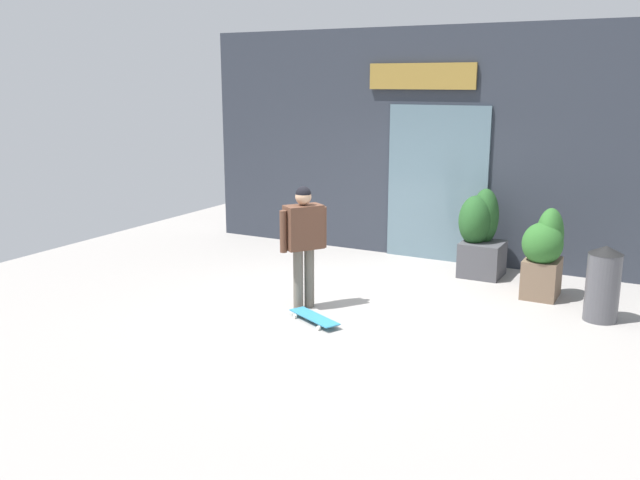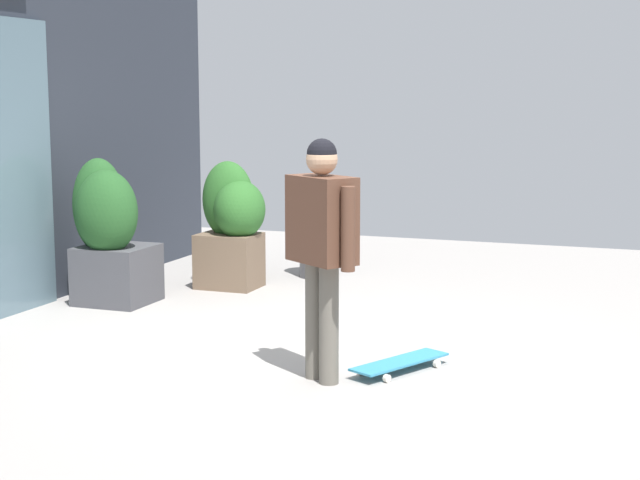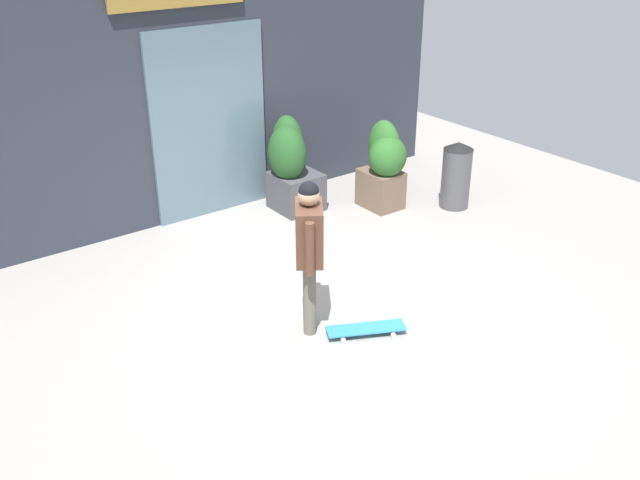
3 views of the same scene
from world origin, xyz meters
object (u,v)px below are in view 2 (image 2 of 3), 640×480
skateboard (400,362)px  trash_bin (319,231)px  planter_box_right (232,223)px  planter_box_left (108,232)px  skateboarder (322,234)px

skateboard → trash_bin: bearing=55.7°
skateboard → planter_box_right: bearing=72.2°
skateboard → trash_bin: 3.58m
planter_box_left → planter_box_right: planter_box_left is taller
skateboard → planter_box_right: planter_box_right is taller
skateboarder → skateboard: (0.39, -0.43, -0.92)m
skateboarder → planter_box_right: bearing=70.1°
planter_box_left → planter_box_right: 1.30m
skateboard → planter_box_left: (1.21, 3.07, 0.60)m
skateboarder → skateboard: bearing=-13.4°
skateboarder → planter_box_right: (2.67, 1.91, -0.34)m
skateboard → planter_box_right: 3.32m
skateboard → trash_bin: trash_bin is taller
skateboarder → trash_bin: skateboarder is taller
trash_bin → planter_box_right: bearing=143.7°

